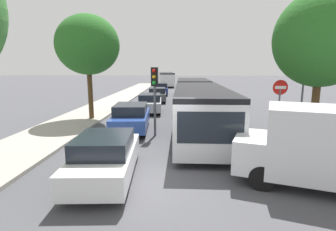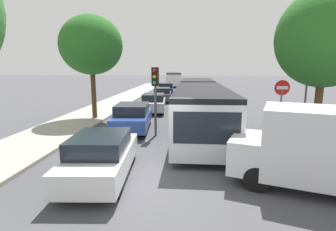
% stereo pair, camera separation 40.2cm
% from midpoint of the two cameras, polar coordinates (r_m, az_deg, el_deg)
% --- Properties ---
extents(ground_plane, '(200.00, 200.00, 0.00)m').
position_cam_midpoint_polar(ground_plane, '(8.30, -4.22, -13.80)').
color(ground_plane, '#47474C').
extents(kerb_strip_left, '(3.20, 50.84, 0.14)m').
position_cam_midpoint_polar(kerb_strip_left, '(28.92, -11.01, 3.69)').
color(kerb_strip_left, '#9E998E').
rests_on(kerb_strip_left, ground).
extents(articulated_bus, '(2.57, 16.35, 2.43)m').
position_cam_midpoint_polar(articulated_bus, '(16.47, 5.49, 3.45)').
color(articulated_bus, silver).
rests_on(articulated_bus, ground).
extents(city_bus_rear, '(3.37, 11.30, 2.40)m').
position_cam_midpoint_polar(city_bus_rear, '(48.46, -0.61, 8.12)').
color(city_bus_rear, silver).
rests_on(city_bus_rear, ground).
extents(queued_car_white, '(1.96, 4.12, 1.40)m').
position_cam_midpoint_polar(queued_car_white, '(8.38, -14.85, -8.68)').
color(queued_car_white, white).
rests_on(queued_car_white, ground).
extents(queued_car_blue, '(2.06, 4.32, 1.46)m').
position_cam_midpoint_polar(queued_car_blue, '(14.29, -8.84, -0.38)').
color(queued_car_blue, '#284799').
rests_on(queued_car_blue, ground).
extents(queued_car_silver, '(1.97, 4.14, 1.40)m').
position_cam_midpoint_polar(queued_car_silver, '(20.10, -4.52, 2.76)').
color(queued_car_silver, '#B7BABF').
rests_on(queued_car_silver, ground).
extents(queued_car_graphite, '(1.95, 4.10, 1.39)m').
position_cam_midpoint_polar(queued_car_graphite, '(26.23, -2.77, 4.58)').
color(queued_car_graphite, '#47474C').
rests_on(queued_car_graphite, ground).
extents(queued_car_navy, '(2.08, 4.38, 1.48)m').
position_cam_midpoint_polar(queued_car_navy, '(32.48, -2.04, 5.81)').
color(queued_car_navy, navy).
rests_on(queued_car_navy, ground).
extents(white_van, '(5.36, 3.47, 2.31)m').
position_cam_midpoint_polar(white_van, '(8.58, 31.62, -5.75)').
color(white_van, silver).
rests_on(white_van, ground).
extents(traffic_light, '(0.35, 0.38, 3.40)m').
position_cam_midpoint_polar(traffic_light, '(12.84, -3.84, 6.41)').
color(traffic_light, '#56595E').
rests_on(traffic_light, ground).
extents(no_entry_sign, '(0.70, 0.08, 2.82)m').
position_cam_midpoint_polar(no_entry_sign, '(13.39, 22.29, 3.14)').
color(no_entry_sign, '#56595E').
rests_on(no_entry_sign, ground).
extents(direction_sign_post, '(0.14, 1.40, 3.60)m').
position_cam_midpoint_polar(direction_sign_post, '(15.35, 26.71, 6.20)').
color(direction_sign_post, '#56595E').
rests_on(direction_sign_post, ground).
extents(tree_left_mid, '(3.90, 3.90, 6.61)m').
position_cam_midpoint_polar(tree_left_mid, '(17.55, -17.71, 14.40)').
color(tree_left_mid, '#51381E').
rests_on(tree_left_mid, ground).
extents(tree_right_near, '(4.24, 4.24, 6.85)m').
position_cam_midpoint_polar(tree_right_near, '(14.05, 29.75, 14.25)').
color(tree_right_near, '#51381E').
rests_on(tree_right_near, ground).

